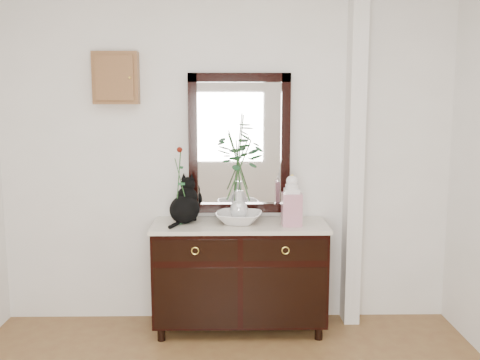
{
  "coord_description": "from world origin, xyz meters",
  "views": [
    {
      "loc": [
        0.04,
        -2.25,
        1.77
      ],
      "look_at": [
        0.1,
        1.63,
        1.2
      ],
      "focal_mm": 40.0,
      "sensor_mm": 36.0,
      "label": 1
    }
  ],
  "objects_px": {
    "sideboard": "(240,271)",
    "lotus_bowl": "(239,218)",
    "cat": "(185,200)",
    "ginger_jar": "(292,200)"
  },
  "relations": [
    {
      "from": "sideboard",
      "to": "cat",
      "type": "distance_m",
      "value": 0.7
    },
    {
      "from": "sideboard",
      "to": "lotus_bowl",
      "type": "height_order",
      "value": "lotus_bowl"
    },
    {
      "from": "lotus_bowl",
      "to": "ginger_jar",
      "type": "xyz_separation_m",
      "value": [
        0.39,
        -0.07,
        0.15
      ]
    },
    {
      "from": "lotus_bowl",
      "to": "sideboard",
      "type": "bearing_deg",
      "value": -47.94
    },
    {
      "from": "cat",
      "to": "lotus_bowl",
      "type": "bearing_deg",
      "value": 15.19
    },
    {
      "from": "ginger_jar",
      "to": "lotus_bowl",
      "type": "bearing_deg",
      "value": 169.71
    },
    {
      "from": "sideboard",
      "to": "cat",
      "type": "relative_size",
      "value": 3.75
    },
    {
      "from": "sideboard",
      "to": "lotus_bowl",
      "type": "xyz_separation_m",
      "value": [
        -0.01,
        0.01,
        0.42
      ]
    },
    {
      "from": "lotus_bowl",
      "to": "ginger_jar",
      "type": "height_order",
      "value": "ginger_jar"
    },
    {
      "from": "sideboard",
      "to": "cat",
      "type": "bearing_deg",
      "value": 175.36
    }
  ]
}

